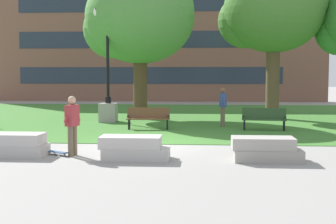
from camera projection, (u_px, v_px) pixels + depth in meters
name	position (u px, v px, depth m)	size (l,w,h in m)	color
ground_plane	(147.00, 144.00, 15.49)	(140.00, 140.00, 0.00)	gray
grass_lawn	(168.00, 117.00, 25.43)	(40.00, 20.00, 0.02)	#3D752D
concrete_block_center	(14.00, 145.00, 13.36)	(1.80, 0.90, 0.64)	#BCB7B2
concrete_block_left	(134.00, 148.00, 12.79)	(1.88, 0.90, 0.64)	#BCB7B2
concrete_block_right	(265.00, 150.00, 12.55)	(1.86, 0.90, 0.64)	#9E9991
person_skateboarder	(72.00, 122.00, 13.26)	(0.38, 0.59, 1.71)	brown
skateboard	(57.00, 152.00, 13.49)	(0.96, 0.72, 0.14)	#2D4C75
park_bench_near_left	(264.00, 117.00, 19.30)	(1.85, 0.72, 0.90)	#284723
park_bench_far_left	(148.00, 117.00, 19.62)	(1.83, 0.64, 0.90)	brown
lamp_post_center	(108.00, 99.00, 22.54)	(1.32, 0.80, 5.49)	gray
tree_far_right	(273.00, 11.00, 24.00)	(5.44, 5.18, 7.81)	brown
tree_near_left	(139.00, 19.00, 24.19)	(5.93, 5.65, 7.65)	#4C3823
person_bystander_near_lawn	(223.00, 105.00, 20.51)	(0.31, 0.62, 1.71)	brown
building_facade_distant	(149.00, 25.00, 39.51)	(29.67, 1.03, 12.91)	brown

